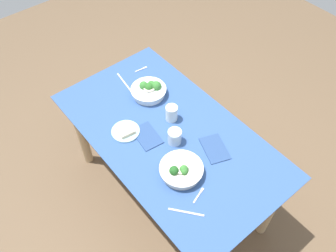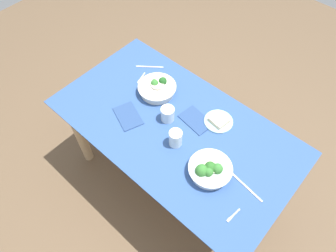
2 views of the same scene
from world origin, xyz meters
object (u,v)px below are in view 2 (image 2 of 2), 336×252
object	(u,v)px
fork_by_far_bowl	(141,78)
fork_by_near_bowl	(233,216)
broccoli_bowl_near	(210,170)
water_glass_center	(175,138)
table_knife_left	(246,186)
water_glass_side	(168,114)
bread_side_plate	(219,121)
napkin_folded_upper	(196,120)
table_knife_right	(150,67)
napkin_folded_lower	(128,116)
broccoli_bowl_far	(157,88)

from	to	relation	value
fork_by_far_bowl	fork_by_near_bowl	size ratio (longest dim) A/B	1.07
broccoli_bowl_near	water_glass_center	size ratio (longest dim) A/B	2.25
fork_by_far_bowl	table_knife_left	size ratio (longest dim) A/B	0.46
water_glass_side	bread_side_plate	bearing A→B (deg)	37.11
broccoli_bowl_near	napkin_folded_upper	world-z (taller)	broccoli_bowl_near
bread_side_plate	table_knife_right	distance (m)	0.63
napkin_folded_lower	water_glass_side	bearing A→B (deg)	37.65
water_glass_center	fork_by_far_bowl	distance (m)	0.56
broccoli_bowl_near	bread_side_plate	size ratio (longest dim) A/B	1.36
water_glass_center	napkin_folded_upper	distance (m)	0.21
water_glass_center	napkin_folded_lower	distance (m)	0.35
table_knife_left	napkin_folded_upper	distance (m)	0.49
broccoli_bowl_near	water_glass_side	distance (m)	0.43
bread_side_plate	napkin_folded_lower	bearing A→B (deg)	-142.65
broccoli_bowl_far	fork_by_near_bowl	distance (m)	0.90
napkin_folded_upper	table_knife_left	bearing A→B (deg)	-19.02
water_glass_center	water_glass_side	size ratio (longest dim) A/B	1.12
broccoli_bowl_far	napkin_folded_upper	world-z (taller)	broccoli_bowl_far
fork_by_far_bowl	napkin_folded_lower	distance (m)	0.32
bread_side_plate	fork_by_near_bowl	distance (m)	0.57
broccoli_bowl_near	napkin_folded_lower	bearing A→B (deg)	-177.64
broccoli_bowl_near	bread_side_plate	bearing A→B (deg)	118.03
broccoli_bowl_near	table_knife_left	bearing A→B (deg)	19.12
broccoli_bowl_far	broccoli_bowl_near	distance (m)	0.65
broccoli_bowl_near	fork_by_far_bowl	world-z (taller)	broccoli_bowl_near
fork_by_far_bowl	fork_by_near_bowl	distance (m)	1.06
fork_by_near_bowl	water_glass_side	bearing A→B (deg)	-103.64
table_knife_left	table_knife_right	distance (m)	1.03
broccoli_bowl_far	table_knife_left	bearing A→B (deg)	-12.30
table_knife_left	napkin_folded_lower	bearing A→B (deg)	14.38
fork_by_near_bowl	napkin_folded_upper	size ratio (longest dim) A/B	0.49
broccoli_bowl_far	napkin_folded_upper	size ratio (longest dim) A/B	1.26
bread_side_plate	table_knife_left	world-z (taller)	bread_side_plate
table_knife_left	napkin_folded_lower	world-z (taller)	napkin_folded_lower
water_glass_center	fork_by_near_bowl	bearing A→B (deg)	-14.89
water_glass_side	table_knife_left	world-z (taller)	water_glass_side
fork_by_near_bowl	napkin_folded_lower	world-z (taller)	napkin_folded_lower
broccoli_bowl_far	napkin_folded_lower	distance (m)	0.27
bread_side_plate	water_glass_side	world-z (taller)	water_glass_side
broccoli_bowl_near	table_knife_left	world-z (taller)	broccoli_bowl_near
water_glass_center	table_knife_right	distance (m)	0.64
water_glass_center	table_knife_left	world-z (taller)	water_glass_center
fork_by_far_bowl	napkin_folded_lower	xyz separation A→B (m)	(0.16, -0.28, 0.00)
broccoli_bowl_near	napkin_folded_upper	bearing A→B (deg)	140.26
bread_side_plate	water_glass_side	distance (m)	0.31
table_knife_left	fork_by_far_bowl	bearing A→B (deg)	-3.17
broccoli_bowl_far	napkin_folded_lower	bearing A→B (deg)	-89.42
water_glass_center	table_knife_left	size ratio (longest dim) A/B	0.48
fork_by_near_bowl	napkin_folded_lower	bearing A→B (deg)	-89.50
bread_side_plate	water_glass_side	bearing A→B (deg)	-142.89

